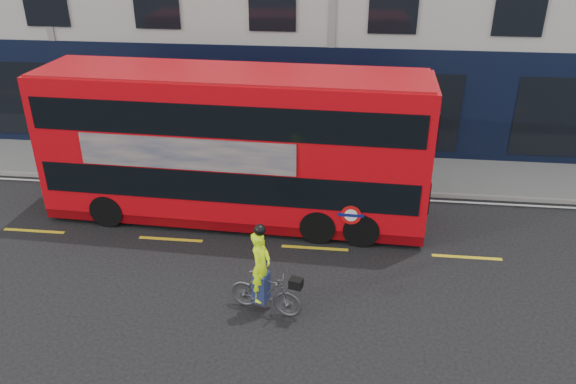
# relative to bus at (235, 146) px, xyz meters

# --- Properties ---
(ground) EXTENTS (120.00, 120.00, 0.00)m
(ground) POSITION_rel_bus_xyz_m (2.40, -3.05, -2.23)
(ground) COLOR black
(ground) RESTS_ON ground
(pavement) EXTENTS (60.00, 3.00, 0.12)m
(pavement) POSITION_rel_bus_xyz_m (2.40, 3.45, -2.17)
(pavement) COLOR gray
(pavement) RESTS_ON ground
(kerb) EXTENTS (60.00, 0.12, 0.13)m
(kerb) POSITION_rel_bus_xyz_m (2.40, 1.95, -2.16)
(kerb) COLOR gray
(kerb) RESTS_ON ground
(road_edge_line) EXTENTS (58.00, 0.10, 0.01)m
(road_edge_line) POSITION_rel_bus_xyz_m (2.40, 1.65, -2.23)
(road_edge_line) COLOR silver
(road_edge_line) RESTS_ON ground
(lane_dashes) EXTENTS (58.00, 0.12, 0.01)m
(lane_dashes) POSITION_rel_bus_xyz_m (2.40, -1.55, -2.23)
(lane_dashes) COLOR gold
(lane_dashes) RESTS_ON ground
(bus) EXTENTS (10.88, 2.86, 4.35)m
(bus) POSITION_rel_bus_xyz_m (0.00, 0.00, 0.00)
(bus) COLOR red
(bus) RESTS_ON ground
(cyclist) EXTENTS (1.79, 0.91, 2.24)m
(cyclist) POSITION_rel_bus_xyz_m (1.46, -4.33, -1.48)
(cyclist) COLOR #46484B
(cyclist) RESTS_ON ground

